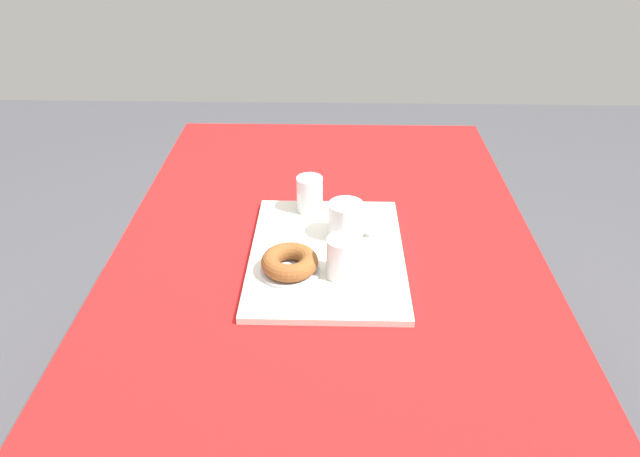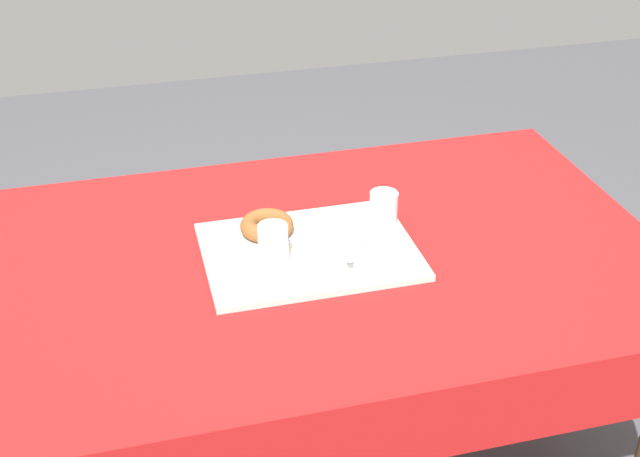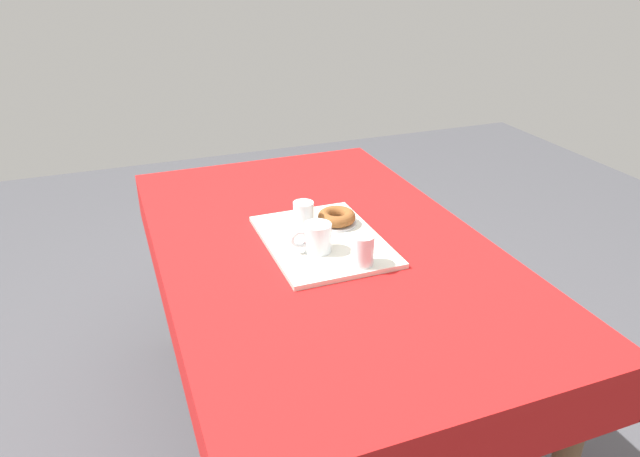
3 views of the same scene
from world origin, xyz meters
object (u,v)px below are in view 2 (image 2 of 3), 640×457
object	(u,v)px
water_glass_near	(273,246)
sugar_donut_left	(267,226)
dining_table	(307,290)
serving_tray	(309,252)
water_glass_far	(383,212)
tea_mug_left	(344,239)
donut_plate_left	(267,234)

from	to	relation	value
water_glass_near	sugar_donut_left	xyz separation A→B (m)	(0.01, 0.11, -0.01)
water_glass_near	sugar_donut_left	size ratio (longest dim) A/B	0.74
water_glass_near	dining_table	bearing A→B (deg)	21.55
serving_tray	water_glass_far	distance (m)	0.19
tea_mug_left	sugar_donut_left	xyz separation A→B (m)	(-0.14, 0.12, -0.01)
serving_tray	tea_mug_left	bearing A→B (deg)	-31.21
dining_table	serving_tray	size ratio (longest dim) A/B	3.43
serving_tray	sugar_donut_left	distance (m)	0.11
water_glass_far	tea_mug_left	bearing A→B (deg)	-143.08
dining_table	sugar_donut_left	world-z (taller)	sugar_donut_left
donut_plate_left	water_glass_far	bearing A→B (deg)	-6.84
water_glass_near	sugar_donut_left	bearing A→B (deg)	85.70
tea_mug_left	sugar_donut_left	distance (m)	0.18
water_glass_far	dining_table	bearing A→B (deg)	-166.65
water_glass_near	tea_mug_left	bearing A→B (deg)	-4.63
dining_table	water_glass_far	xyz separation A→B (m)	(0.19, 0.04, 0.15)
serving_tray	tea_mug_left	xyz separation A→B (m)	(0.06, -0.04, 0.05)
tea_mug_left	sugar_donut_left	size ratio (longest dim) A/B	1.01
serving_tray	sugar_donut_left	world-z (taller)	sugar_donut_left
dining_table	water_glass_near	size ratio (longest dim) A/B	17.77
tea_mug_left	sugar_donut_left	bearing A→B (deg)	140.02
sugar_donut_left	dining_table	bearing A→B (deg)	-46.94
water_glass_far	water_glass_near	bearing A→B (deg)	-164.15
tea_mug_left	water_glass_near	world-z (taller)	water_glass_near
dining_table	water_glass_near	world-z (taller)	water_glass_near
water_glass_near	donut_plate_left	distance (m)	0.11
tea_mug_left	serving_tray	bearing A→B (deg)	148.79
serving_tray	sugar_donut_left	size ratio (longest dim) A/B	3.84
serving_tray	water_glass_near	world-z (taller)	water_glass_near
serving_tray	sugar_donut_left	bearing A→B (deg)	133.97
serving_tray	water_glass_far	world-z (taller)	water_glass_far
water_glass_far	sugar_donut_left	bearing A→B (deg)	173.16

